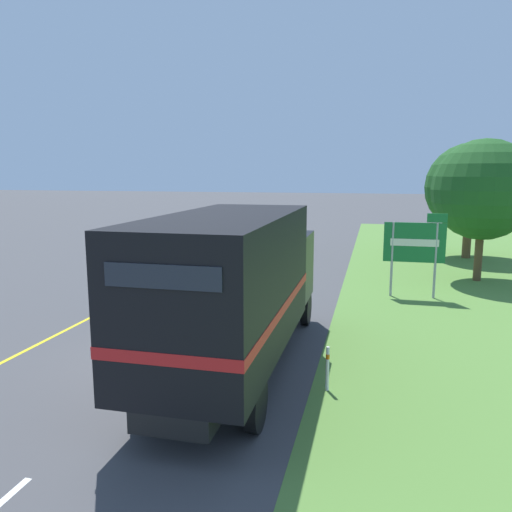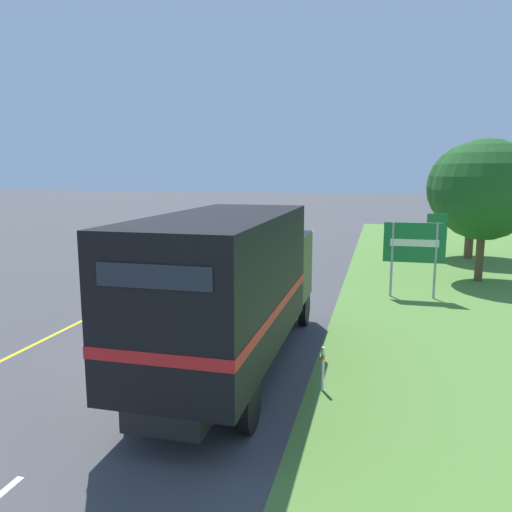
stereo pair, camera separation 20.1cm
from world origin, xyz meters
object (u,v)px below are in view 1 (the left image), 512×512
at_px(lead_car_white, 256,236).
at_px(roadside_tree_near, 483,190).
at_px(highway_sign, 415,244).
at_px(roadside_tree_mid, 471,187).
at_px(horse_trailer_truck, 237,284).
at_px(delineator_post, 327,367).

height_order(lead_car_white, roadside_tree_near, roadside_tree_near).
relative_size(highway_sign, roadside_tree_mid, 0.51).
xyz_separation_m(horse_trailer_truck, roadside_tree_near, (7.21, 11.70, 1.76)).
bearing_deg(roadside_tree_mid, horse_trailer_truck, -113.67).
relative_size(lead_car_white, highway_sign, 1.31).
distance_m(roadside_tree_near, roadside_tree_mid, 5.97).
distance_m(lead_car_white, roadside_tree_mid, 11.73).
bearing_deg(lead_car_white, roadside_tree_near, -25.81).
bearing_deg(roadside_tree_near, highway_sign, -128.30).
distance_m(lead_car_white, delineator_post, 18.43).
height_order(roadside_tree_near, delineator_post, roadside_tree_near).
relative_size(horse_trailer_truck, roadside_tree_near, 1.46).
xyz_separation_m(roadside_tree_mid, delineator_post, (-5.63, -18.21, -3.22)).
bearing_deg(delineator_post, lead_car_white, 108.15).
relative_size(lead_car_white, roadside_tree_mid, 0.67).
bearing_deg(roadside_tree_mid, delineator_post, -107.19).
bearing_deg(highway_sign, roadside_tree_mid, 70.67).
xyz_separation_m(roadside_tree_near, delineator_post, (-5.11, -12.26, -3.29)).
relative_size(highway_sign, delineator_post, 3.23).
distance_m(highway_sign, delineator_post, 9.10).
bearing_deg(horse_trailer_truck, highway_sign, 61.61).
distance_m(lead_car_white, roadside_tree_near, 12.39).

